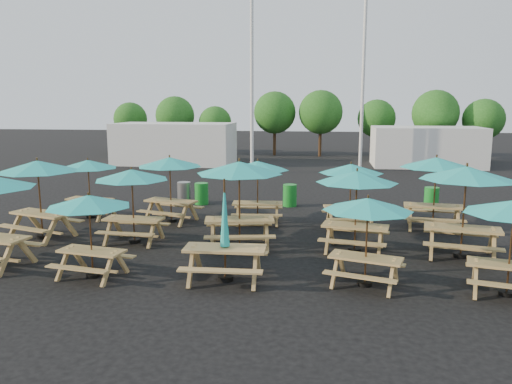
# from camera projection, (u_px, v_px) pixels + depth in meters

# --- Properties ---
(ground) EXTENTS (120.00, 120.00, 0.00)m
(ground) POSITION_uv_depth(u_px,v_px,m) (250.00, 234.00, 16.08)
(ground) COLOR black
(ground) RESTS_ON ground
(picnic_unit_1) EXTENTS (3.00, 3.00, 2.46)m
(picnic_unit_1) POSITION_uv_depth(u_px,v_px,m) (38.00, 170.00, 15.17)
(picnic_unit_1) COLOR #A47849
(picnic_unit_1) RESTS_ON ground
(picnic_unit_2) EXTENTS (2.39, 2.39, 2.15)m
(picnic_unit_2) POSITION_uv_depth(u_px,v_px,m) (88.00, 167.00, 17.99)
(picnic_unit_2) COLOR #A47849
(picnic_unit_2) RESTS_ON ground
(picnic_unit_3) EXTENTS (2.29, 2.29, 2.04)m
(picnic_unit_3) POSITION_uv_depth(u_px,v_px,m) (89.00, 205.00, 11.76)
(picnic_unit_3) COLOR #A47849
(picnic_unit_3) RESTS_ON ground
(picnic_unit_4) EXTENTS (2.28, 2.28, 2.25)m
(picnic_unit_4) POSITION_uv_depth(u_px,v_px,m) (132.00, 178.00, 14.74)
(picnic_unit_4) COLOR #A47849
(picnic_unit_4) RESTS_ON ground
(picnic_unit_5) EXTENTS (2.77, 2.77, 2.32)m
(picnic_unit_5) POSITION_uv_depth(u_px,v_px,m) (170.00, 165.00, 17.35)
(picnic_unit_5) COLOR #A47849
(picnic_unit_5) RESTS_ON ground
(picnic_unit_6) EXTENTS (1.97, 1.73, 2.44)m
(picnic_unit_6) POSITION_uv_depth(u_px,v_px,m) (225.00, 239.00, 11.67)
(picnic_unit_6) COLOR #A47849
(picnic_unit_6) RESTS_ON ground
(picnic_unit_7) EXTENTS (2.89, 2.89, 2.54)m
(picnic_unit_7) POSITION_uv_depth(u_px,v_px,m) (239.00, 172.00, 14.21)
(picnic_unit_7) COLOR #A47849
(picnic_unit_7) RESTS_ON ground
(picnic_unit_8) EXTENTS (2.33, 2.33, 2.21)m
(picnic_unit_8) POSITION_uv_depth(u_px,v_px,m) (258.00, 169.00, 17.15)
(picnic_unit_8) COLOR #A47849
(picnic_unit_8) RESTS_ON ground
(picnic_unit_9) EXTENTS (2.51, 2.51, 2.08)m
(picnic_unit_9) POSITION_uv_depth(u_px,v_px,m) (368.00, 209.00, 11.18)
(picnic_unit_9) COLOR #A47849
(picnic_unit_9) RESTS_ON ground
(picnic_unit_10) EXTENTS (2.64, 2.64, 2.33)m
(picnic_unit_10) POSITION_uv_depth(u_px,v_px,m) (357.00, 181.00, 13.77)
(picnic_unit_10) COLOR #A47849
(picnic_unit_10) RESTS_ON ground
(picnic_unit_11) EXTENTS (2.40, 2.40, 2.18)m
(picnic_unit_11) POSITION_uv_depth(u_px,v_px,m) (351.00, 172.00, 16.55)
(picnic_unit_11) COLOR #A47849
(picnic_unit_11) RESTS_ON ground
(picnic_unit_13) EXTENTS (2.88, 2.88, 2.52)m
(picnic_unit_13) POSITION_uv_depth(u_px,v_px,m) (466.00, 178.00, 13.24)
(picnic_unit_13) COLOR #A47849
(picnic_unit_13) RESTS_ON ground
(picnic_unit_14) EXTENTS (2.64, 2.64, 2.43)m
(picnic_unit_14) POSITION_uv_depth(u_px,v_px,m) (436.00, 166.00, 16.32)
(picnic_unit_14) COLOR #A47849
(picnic_unit_14) RESTS_ON ground
(waste_bin_0) EXTENTS (0.56, 0.56, 0.89)m
(waste_bin_0) POSITION_uv_depth(u_px,v_px,m) (184.00, 193.00, 20.92)
(waste_bin_0) COLOR gray
(waste_bin_0) RESTS_ON ground
(waste_bin_1) EXTENTS (0.56, 0.56, 0.89)m
(waste_bin_1) POSITION_uv_depth(u_px,v_px,m) (202.00, 194.00, 20.69)
(waste_bin_1) COLOR #188427
(waste_bin_1) RESTS_ON ground
(waste_bin_2) EXTENTS (0.56, 0.56, 0.89)m
(waste_bin_2) POSITION_uv_depth(u_px,v_px,m) (290.00, 195.00, 20.31)
(waste_bin_2) COLOR #188427
(waste_bin_2) RESTS_ON ground
(waste_bin_3) EXTENTS (0.56, 0.56, 0.89)m
(waste_bin_3) POSITION_uv_depth(u_px,v_px,m) (431.00, 199.00, 19.62)
(waste_bin_3) COLOR #188427
(waste_bin_3) RESTS_ON ground
(mast_0) EXTENTS (0.20, 0.20, 12.00)m
(mast_0) POSITION_uv_depth(u_px,v_px,m) (252.00, 71.00, 28.95)
(mast_0) COLOR silver
(mast_0) RESTS_ON ground
(mast_1) EXTENTS (0.20, 0.20, 12.00)m
(mast_1) POSITION_uv_depth(u_px,v_px,m) (363.00, 72.00, 30.01)
(mast_1) COLOR silver
(mast_1) RESTS_ON ground
(event_tent_0) EXTENTS (8.00, 4.00, 2.80)m
(event_tent_0) POSITION_uv_depth(u_px,v_px,m) (175.00, 144.00, 34.48)
(event_tent_0) COLOR silver
(event_tent_0) RESTS_ON ground
(event_tent_1) EXTENTS (7.00, 4.00, 2.60)m
(event_tent_1) POSITION_uv_depth(u_px,v_px,m) (426.00, 147.00, 33.14)
(event_tent_1) COLOR silver
(event_tent_1) RESTS_ON ground
(tree_0) EXTENTS (2.80, 2.80, 4.24)m
(tree_0) POSITION_uv_depth(u_px,v_px,m) (130.00, 119.00, 42.13)
(tree_0) COLOR #382314
(tree_0) RESTS_ON ground
(tree_1) EXTENTS (3.11, 3.11, 4.72)m
(tree_1) POSITION_uv_depth(u_px,v_px,m) (175.00, 116.00, 40.17)
(tree_1) COLOR #382314
(tree_1) RESTS_ON ground
(tree_2) EXTENTS (2.59, 2.59, 3.93)m
(tree_2) POSITION_uv_depth(u_px,v_px,m) (215.00, 123.00, 39.56)
(tree_2) COLOR #382314
(tree_2) RESTS_ON ground
(tree_3) EXTENTS (3.36, 3.36, 5.09)m
(tree_3) POSITION_uv_depth(u_px,v_px,m) (275.00, 113.00, 39.82)
(tree_3) COLOR #382314
(tree_3) RESTS_ON ground
(tree_4) EXTENTS (3.41, 3.41, 5.17)m
(tree_4) POSITION_uv_depth(u_px,v_px,m) (321.00, 112.00, 38.86)
(tree_4) COLOR #382314
(tree_4) RESTS_ON ground
(tree_5) EXTENTS (2.94, 2.94, 4.45)m
(tree_5) POSITION_uv_depth(u_px,v_px,m) (377.00, 119.00, 38.76)
(tree_5) COLOR #382314
(tree_5) RESTS_ON ground
(tree_6) EXTENTS (3.38, 3.38, 5.13)m
(tree_6) POSITION_uv_depth(u_px,v_px,m) (435.00, 113.00, 36.40)
(tree_6) COLOR #382314
(tree_6) RESTS_ON ground
(tree_7) EXTENTS (2.95, 2.95, 4.48)m
(tree_7) POSITION_uv_depth(u_px,v_px,m) (484.00, 119.00, 36.04)
(tree_7) COLOR #382314
(tree_7) RESTS_ON ground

